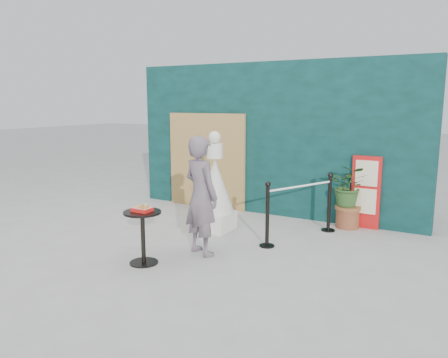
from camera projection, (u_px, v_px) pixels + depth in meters
ground at (183, 261)px, 6.22m from camera, size 60.00×60.00×0.00m
back_wall at (272, 139)px, 8.66m from camera, size 6.00×0.30×3.00m
bamboo_fence at (206, 161)px, 9.24m from camera, size 1.80×0.08×2.00m
woman at (201, 196)px, 6.37m from camera, size 0.75×0.62×1.76m
menu_board at (366, 193)px, 7.73m from camera, size 0.50×0.07×1.30m
statue at (215, 190)px, 7.63m from camera, size 0.68×0.68×1.74m
cafe_table at (143, 229)px, 6.04m from camera, size 0.52×0.52×0.75m
food_basket at (142, 209)px, 5.99m from camera, size 0.26×0.19×0.11m
planter at (349, 192)px, 7.75m from camera, size 0.67×0.58×1.14m
stanchion_barrier at (300, 209)px, 7.17m from camera, size 0.84×1.54×1.03m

